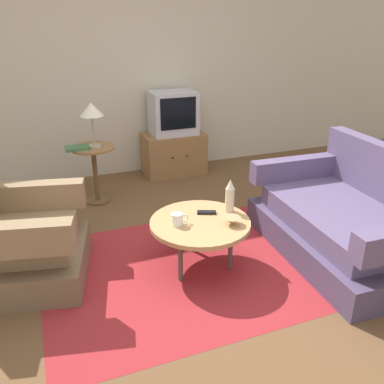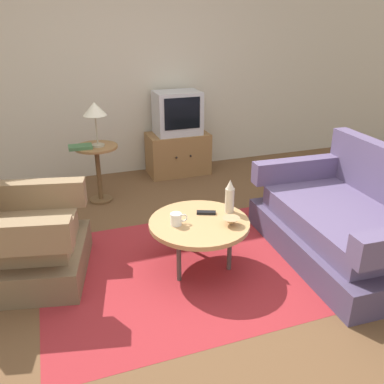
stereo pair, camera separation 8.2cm
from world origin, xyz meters
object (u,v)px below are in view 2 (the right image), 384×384
at_px(tv_stand, 178,153).
at_px(bowl, 231,221).
at_px(television, 177,113).
at_px(book, 80,147).
at_px(side_table, 98,162).
at_px(tv_remote_dark, 206,213).
at_px(table_lamp, 95,111).
at_px(armchair, 21,241).
at_px(vase, 230,197).
at_px(couch, 350,224).
at_px(coffee_table, 199,225).
at_px(mug, 176,219).

height_order(tv_stand, bowl, tv_stand).
height_order(television, book, television).
height_order(side_table, bowl, side_table).
bearing_deg(tv_remote_dark, book, -37.88).
relative_size(television, table_lamp, 1.21).
relative_size(armchair, vase, 3.65).
distance_m(side_table, tv_stand, 1.22).
bearing_deg(armchair, couch, 90.04).
xyz_separation_m(side_table, bowl, (0.77, -1.70, -0.00)).
bearing_deg(tv_remote_dark, bowl, 136.33).
bearing_deg(coffee_table, television, 76.61).
xyz_separation_m(tv_stand, bowl, (-0.30, -2.26, 0.18)).
relative_size(table_lamp, tv_remote_dark, 2.89).
distance_m(tv_remote_dark, book, 1.66).
distance_m(vase, tv_remote_dark, 0.23).
bearing_deg(television, tv_remote_dark, -101.41).
bearing_deg(table_lamp, armchair, -122.43).
height_order(television, mug, television).
xyz_separation_m(table_lamp, mug, (0.36, -1.55, -0.54)).
height_order(couch, television, television).
bearing_deg(side_table, television, 27.36).
bearing_deg(bowl, book, 119.19).
relative_size(tv_stand, mug, 5.61).
distance_m(armchair, television, 2.58).
relative_size(armchair, table_lamp, 2.22).
xyz_separation_m(couch, vase, (-0.97, 0.31, 0.26)).
xyz_separation_m(armchair, mug, (1.13, -0.34, 0.16)).
relative_size(side_table, book, 2.63).
bearing_deg(mug, bowl, -20.10).
relative_size(side_table, table_lamp, 1.37).
bearing_deg(television, coffee_table, -103.39).
bearing_deg(side_table, table_lamp, -41.83).
bearing_deg(side_table, armchair, -121.42).
height_order(coffee_table, bowl, bowl).
relative_size(table_lamp, bowl, 3.39).
height_order(couch, table_lamp, table_lamp).
bearing_deg(table_lamp, book, -173.18).
distance_m(side_table, mug, 1.61).
relative_size(armchair, television, 1.84).
distance_m(couch, tv_remote_dark, 1.21).
height_order(coffee_table, table_lamp, table_lamp).
bearing_deg(armchair, bowl, 85.07).
bearing_deg(mug, vase, 8.31).
distance_m(mug, tv_remote_dark, 0.30).
xyz_separation_m(coffee_table, vase, (0.28, 0.07, 0.16)).
relative_size(armchair, book, 4.26).
bearing_deg(book, table_lamp, 7.84).
height_order(armchair, tv_remote_dark, armchair).
relative_size(television, tv_remote_dark, 3.49).
height_order(couch, tv_remote_dark, couch).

